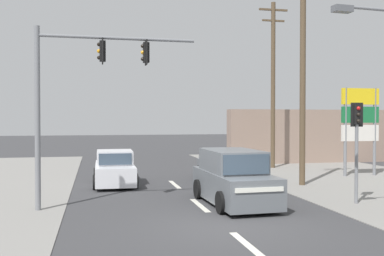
{
  "coord_description": "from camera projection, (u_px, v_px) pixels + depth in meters",
  "views": [
    {
      "loc": [
        -3.53,
        -12.05,
        3.01
      ],
      "look_at": [
        -0.06,
        4.0,
        2.66
      ],
      "focal_mm": 42.0,
      "sensor_mm": 36.0,
      "label": 1
    }
  ],
  "objects": [
    {
      "name": "utility_pole_midground_right",
      "position": [
        303.0,
        71.0,
        20.03
      ],
      "size": [
        1.8,
        0.26,
        9.8
      ],
      "color": "brown",
      "rests_on": "ground"
    },
    {
      "name": "sedan_oncoming_near",
      "position": [
        115.0,
        169.0,
        20.33
      ],
      "size": [
        1.93,
        4.26,
        1.56
      ],
      "color": "silver",
      "rests_on": "ground"
    },
    {
      "name": "suv_crossing_left",
      "position": [
        234.0,
        179.0,
        15.74
      ],
      "size": [
        2.19,
        4.6,
        1.9
      ],
      "color": "slate",
      "rests_on": "ground"
    },
    {
      "name": "shopfront_wall_far",
      "position": [
        313.0,
        136.0,
        30.51
      ],
      "size": [
        12.0,
        1.0,
        3.6
      ],
      "primitive_type": "cube",
      "color": "gray",
      "rests_on": "ground"
    },
    {
      "name": "shopping_plaza_sign",
      "position": [
        360.0,
        119.0,
        23.3
      ],
      "size": [
        2.1,
        0.16,
        4.6
      ],
      "color": "slate",
      "rests_on": "ground"
    },
    {
      "name": "utility_pole_background_right",
      "position": [
        273.0,
        81.0,
        27.09
      ],
      "size": [
        1.8,
        0.26,
        10.0
      ],
      "color": "brown",
      "rests_on": "ground"
    },
    {
      "name": "traffic_signal_mast",
      "position": [
        79.0,
        84.0,
        14.79
      ],
      "size": [
        5.29,
        0.45,
        6.0
      ],
      "color": "slate",
      "rests_on": "ground"
    },
    {
      "name": "lane_dash_mid",
      "position": [
        200.0,
        205.0,
        15.52
      ],
      "size": [
        0.2,
        2.4,
        0.01
      ],
      "primitive_type": "cube",
      "color": "silver",
      "rests_on": "ground"
    },
    {
      "name": "lane_dash_far",
      "position": [
        175.0,
        184.0,
        20.4
      ],
      "size": [
        0.2,
        2.4,
        0.01
      ],
      "primitive_type": "cube",
      "color": "silver",
      "rests_on": "ground"
    },
    {
      "name": "lane_dash_near",
      "position": [
        248.0,
        245.0,
        10.63
      ],
      "size": [
        0.2,
        2.4,
        0.01
      ],
      "primitive_type": "cube",
      "color": "silver",
      "rests_on": "ground"
    },
    {
      "name": "ground_plane",
      "position": [
        224.0,
        226.0,
        12.58
      ],
      "size": [
        140.0,
        140.0,
        0.0
      ],
      "primitive_type": "plane",
      "color": "#3A3A3D"
    },
    {
      "name": "sedan_kerbside_parked",
      "position": [
        222.0,
        166.0,
        21.53
      ],
      "size": [
        2.04,
        4.31,
        1.56
      ],
      "color": "slate",
      "rests_on": "ground"
    },
    {
      "name": "pedestal_signal_right_kerb",
      "position": [
        357.0,
        135.0,
        15.68
      ],
      "size": [
        0.44,
        0.3,
        3.56
      ],
      "color": "slate",
      "rests_on": "ground"
    }
  ]
}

